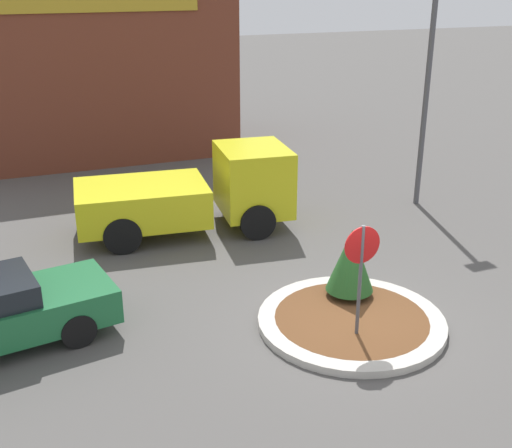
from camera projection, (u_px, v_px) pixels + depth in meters
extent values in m
plane|color=#514F4C|center=(351.00, 324.00, 13.02)|extent=(120.00, 120.00, 0.00)
cylinder|color=#BCB7AD|center=(351.00, 321.00, 12.99)|extent=(3.79, 3.79, 0.15)
cylinder|color=brown|center=(351.00, 321.00, 12.99)|extent=(3.11, 3.11, 0.15)
cylinder|color=#4C4C51|center=(360.00, 285.00, 12.02)|extent=(0.07, 0.07, 2.39)
cylinder|color=#B71414|center=(362.00, 245.00, 11.72)|extent=(0.73, 0.03, 0.73)
cylinder|color=brown|center=(349.00, 292.00, 13.84)|extent=(0.08, 0.08, 0.14)
cone|color=#235623|center=(351.00, 260.00, 13.56)|extent=(1.02, 1.02, 1.38)
cube|color=gold|center=(253.00, 179.00, 17.68)|extent=(2.05, 2.38, 1.80)
cube|color=gold|center=(142.00, 203.00, 17.07)|extent=(3.64, 2.66, 1.00)
cube|color=black|center=(275.00, 166.00, 17.73)|extent=(0.25, 1.96, 0.63)
cylinder|color=black|center=(238.00, 197.00, 18.91)|extent=(0.99, 0.36, 0.97)
cylinder|color=black|center=(257.00, 222.00, 17.00)|extent=(0.99, 0.36, 0.97)
cylinder|color=black|center=(116.00, 208.00, 18.04)|extent=(0.99, 0.36, 0.97)
cylinder|color=black|center=(122.00, 235.00, 16.13)|extent=(0.99, 0.36, 0.97)
cube|color=brown|center=(84.00, 65.00, 24.62)|extent=(10.56, 6.00, 6.67)
cylinder|color=black|center=(56.00, 296.00, 13.42)|extent=(0.71, 0.30, 0.69)
cylinder|color=black|center=(78.00, 331.00, 12.13)|extent=(0.71, 0.30, 0.69)
cylinder|color=#4C4C51|center=(426.00, 94.00, 18.58)|extent=(0.16, 0.16, 6.75)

